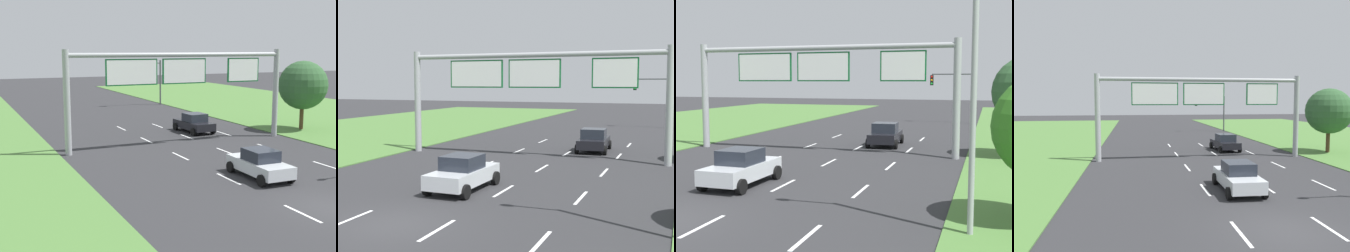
{
  "view_description": "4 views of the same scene",
  "coord_description": "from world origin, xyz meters",
  "views": [
    {
      "loc": [
        -15.05,
        -15.12,
        7.05
      ],
      "look_at": [
        -0.61,
        16.46,
        1.27
      ],
      "focal_mm": 50.0,
      "sensor_mm": 36.0,
      "label": 1
    },
    {
      "loc": [
        9.23,
        -13.18,
        4.83
      ],
      "look_at": [
        -1.06,
        13.61,
        2.18
      ],
      "focal_mm": 50.0,
      "sensor_mm": 36.0,
      "label": 2
    },
    {
      "loc": [
        10.29,
        -12.33,
        4.56
      ],
      "look_at": [
        1.4,
        15.93,
        1.68
      ],
      "focal_mm": 50.0,
      "sensor_mm": 36.0,
      "label": 3
    },
    {
      "loc": [
        -5.62,
        -11.24,
        4.89
      ],
      "look_at": [
        -1.16,
        18.56,
        2.54
      ],
      "focal_mm": 35.0,
      "sensor_mm": 36.0,
      "label": 4
    }
  ],
  "objects": [
    {
      "name": "roadside_tree_mid",
      "position": [
        12.39,
        16.8,
        3.9
      ],
      "size": [
        4.21,
        4.21,
        6.02
      ],
      "color": "#513823",
      "rests_on": "ground_plane"
    },
    {
      "name": "lane_dashes_inner_right",
      "position": [
        1.75,
        3.0,
        0.0
      ],
      "size": [
        0.14,
        44.4,
        0.01
      ],
      "color": "white",
      "rests_on": "ground_plane"
    },
    {
      "name": "car_near_red",
      "position": [
        3.28,
        19.64,
        0.79
      ],
      "size": [
        2.29,
        4.25,
        1.63
      ],
      "rotation": [
        0.0,
        0.0,
        0.05
      ],
      "color": "black",
      "rests_on": "ground_plane"
    },
    {
      "name": "ground_plane",
      "position": [
        0.0,
        0.0,
        0.0
      ],
      "size": [
        200.0,
        200.0,
        0.0
      ],
      "primitive_type": "plane",
      "color": "#2D2D30"
    },
    {
      "name": "lane_dashes_inner_left",
      "position": [
        -1.75,
        3.0,
        0.0
      ],
      "size": [
        0.14,
        44.4,
        0.01
      ],
      "color": "white",
      "rests_on": "ground_plane"
    },
    {
      "name": "car_lead_silver",
      "position": [
        -0.04,
        5.54,
        0.78
      ],
      "size": [
        2.13,
        4.25,
        1.6
      ],
      "rotation": [
        0.0,
        0.0,
        -0.02
      ],
      "color": "silver",
      "rests_on": "ground_plane"
    },
    {
      "name": "sign_gantry",
      "position": [
        0.02,
        15.37,
        4.95
      ],
      "size": [
        17.24,
        0.44,
        7.0
      ],
      "color": "#9EA0A5",
      "rests_on": "ground_plane"
    },
    {
      "name": "traffic_light_mast",
      "position": [
        6.68,
        38.97,
        3.87
      ],
      "size": [
        4.76,
        0.49,
        5.6
      ],
      "color": "#47494F",
      "rests_on": "ground_plane"
    }
  ]
}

